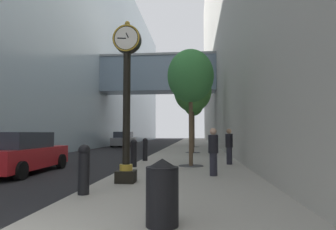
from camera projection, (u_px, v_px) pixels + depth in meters
name	position (u px, v px, depth m)	size (l,w,h in m)	color
ground_plane	(168.00, 148.00, 29.71)	(110.00, 110.00, 0.00)	black
sidewalk_right	(192.00, 146.00, 32.45)	(5.10, 80.00, 0.14)	#9E998E
building_block_left	(73.00, 46.00, 34.56)	(21.75, 80.00, 24.27)	#93A8B7
building_block_right	(253.00, 7.00, 32.75)	(9.00, 80.00, 32.05)	#B7B2A8
street_clock	(127.00, 92.00, 8.56)	(0.84, 0.55, 4.86)	black
bollard_nearest	(84.00, 168.00, 6.81)	(0.28, 0.28, 1.19)	black
bollard_third	(134.00, 152.00, 12.27)	(0.28, 0.28, 1.19)	black
bollard_fourth	(145.00, 149.00, 15.01)	(0.28, 0.28, 1.19)	black
street_tree_near	(191.00, 77.00, 12.81)	(2.08, 2.08, 5.21)	#333335
street_tree_mid_near	(193.00, 91.00, 21.33)	(2.81, 2.81, 6.23)	#333335
street_tree_mid_far	(194.00, 105.00, 29.79)	(2.03, 2.03, 5.56)	#333335
trash_bin	(162.00, 191.00, 4.52)	(0.53, 0.53, 1.05)	black
pedestrian_walking	(229.00, 145.00, 13.28)	(0.48, 0.48, 1.65)	#23232D
pedestrian_by_clock	(213.00, 151.00, 9.75)	(0.39, 0.39, 1.62)	#23232D
car_red_near	(21.00, 153.00, 11.28)	(2.16, 4.74, 1.62)	#AD191E
car_grey_mid	(124.00, 139.00, 32.64)	(2.12, 4.51, 1.72)	slate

